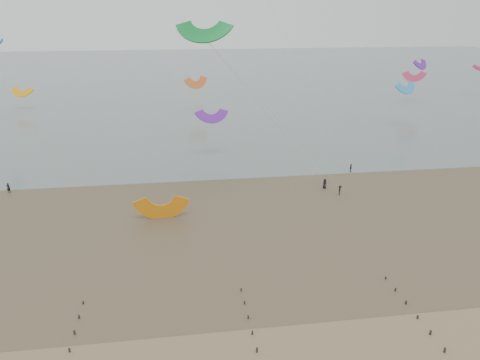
% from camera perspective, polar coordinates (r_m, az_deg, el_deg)
% --- Properties ---
extents(sea_and_shore, '(500.00, 665.00, 0.03)m').
position_cam_1_polar(sea_and_shore, '(75.84, -8.42, -4.39)').
color(sea_and_shore, '#475654').
rests_on(sea_and_shore, ground).
extents(kitesurfer_lead, '(0.72, 0.50, 1.88)m').
position_cam_1_polar(kitesurfer_lead, '(93.80, -26.39, -0.85)').
color(kitesurfer_lead, black).
rests_on(kitesurfer_lead, ground).
extents(kitesurfers, '(121.39, 24.03, 1.86)m').
position_cam_1_polar(kitesurfers, '(99.31, 18.15, 1.37)').
color(kitesurfers, black).
rests_on(kitesurfers, ground).
extents(grounded_kite, '(7.45, 5.87, 4.03)m').
position_cam_1_polar(grounded_kite, '(75.49, -9.47, -4.58)').
color(grounded_kite, orange).
rests_on(grounded_kite, ground).
extents(kites_airborne, '(227.49, 127.91, 42.31)m').
position_cam_1_polar(kites_airborne, '(125.48, -11.10, 15.66)').
color(kites_airborne, '#60179E').
rests_on(kites_airborne, ground).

